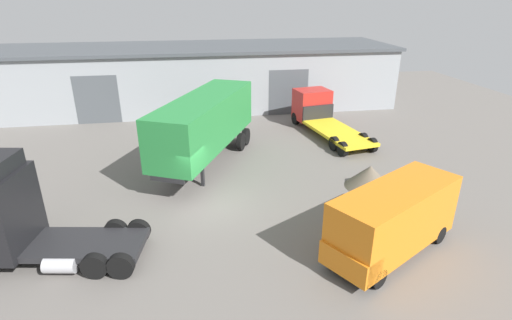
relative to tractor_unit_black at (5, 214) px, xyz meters
name	(u,v)px	position (x,y,z in m)	size (l,w,h in m)	color
ground_plane	(207,204)	(7.25, 2.92, -1.88)	(60.00, 60.00, 0.00)	slate
warehouse_building	(194,76)	(7.25, 21.07, 0.65)	(33.72, 8.81, 5.05)	#93999E
tractor_unit_black	(5,214)	(0.00, 0.00, 0.00)	(6.80, 3.57, 4.02)	black
container_trailer_green	(206,123)	(7.55, 7.57, 0.66)	(6.30, 9.54, 4.00)	#28843D
delivery_van_orange	(392,220)	(13.84, -2.01, -0.42)	(6.01, 4.64, 2.69)	orange
flatbed_truck_red	(319,112)	(15.82, 12.85, -0.62)	(3.72, 8.13, 2.65)	red
gravel_pile	(370,176)	(15.52, 3.40, -1.30)	(2.44, 2.44, 1.16)	#665B4C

